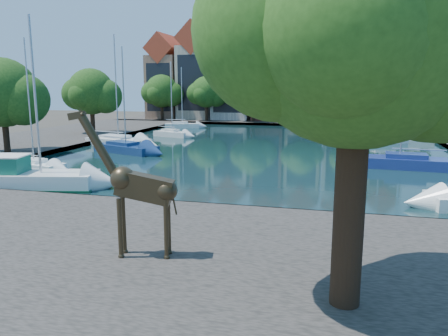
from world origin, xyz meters
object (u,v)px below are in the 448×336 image
object	(u,v)px
giraffe_statue	(136,186)
plane_tree	(364,26)
sailboat_left_a	(34,164)
motorsailer	(20,175)

from	to	relation	value
giraffe_statue	plane_tree	bearing A→B (deg)	-14.26
plane_tree	sailboat_left_a	size ratio (longest dim) A/B	1.11
plane_tree	sailboat_left_a	bearing A→B (deg)	144.09
giraffe_statue	sailboat_left_a	bearing A→B (deg)	136.74
motorsailer	sailboat_left_a	size ratio (longest dim) A/B	1.07
motorsailer	sailboat_left_a	world-z (taller)	motorsailer
plane_tree	sailboat_left_a	distance (m)	28.08
motorsailer	sailboat_left_a	distance (m)	5.76
plane_tree	motorsailer	world-z (taller)	plane_tree
giraffe_statue	motorsailer	size ratio (longest dim) A/B	0.49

